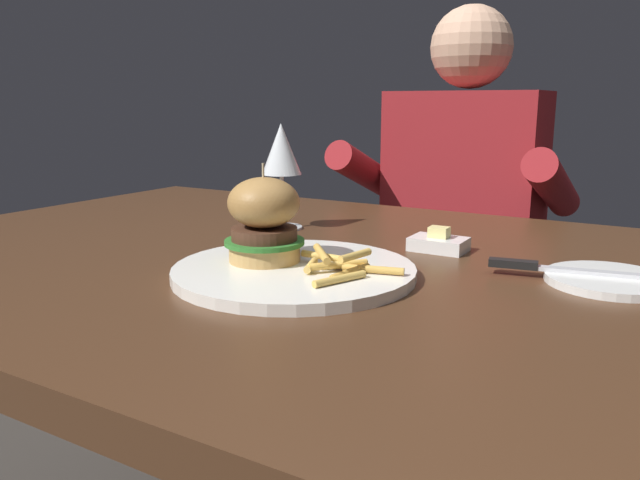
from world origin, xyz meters
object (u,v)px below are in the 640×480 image
bread_plate (610,280)px  table_knife (565,269)px  diner_person (460,262)px  butter_dish (439,243)px  wine_glass (281,153)px  main_plate (294,271)px  burger_sandwich (264,220)px

bread_plate → table_knife: size_ratio=0.67×
diner_person → butter_dish: bearing=-75.3°
butter_dish → bread_plate: bearing=-13.8°
wine_glass → table_knife: (0.48, -0.09, -0.12)m
main_plate → bread_plate: bearing=25.9°
burger_sandwich → main_plate: bearing=-3.9°
bread_plate → burger_sandwich: bearing=-157.3°
main_plate → table_knife: 0.34m
diner_person → table_knife: bearing=-62.9°
burger_sandwich → diner_person: (-0.01, 0.84, -0.24)m
table_knife → burger_sandwich: bearing=-155.6°
table_knife → butter_dish: butter_dish is taller
butter_dish → diner_person: diner_person is taller
main_plate → wine_glass: bearing=126.9°
main_plate → table_knife: bearing=28.2°
main_plate → diner_person: (-0.05, 0.84, -0.18)m
diner_person → bread_plate: bearing=-59.3°
bread_plate → diner_person: 0.80m
wine_glass → diner_person: (0.13, 0.60, -0.31)m
table_knife → wine_glass: bearing=169.8°
main_plate → burger_sandwich: 0.08m
table_knife → main_plate: bearing=-151.8°
butter_dish → wine_glass: bearing=176.3°
burger_sandwich → bread_plate: (0.39, 0.16, -0.06)m
main_plate → burger_sandwich: size_ratio=2.42×
main_plate → bread_plate: (0.35, 0.17, -0.00)m
wine_glass → butter_dish: bearing=-3.7°
wine_glass → main_plate: bearing=-53.1°
wine_glass → diner_person: bearing=77.6°
bread_plate → butter_dish: 0.25m
main_plate → burger_sandwich: (-0.05, 0.00, 0.06)m
butter_dish → table_knife: bearing=-19.7°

